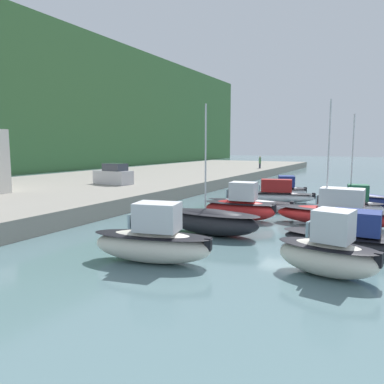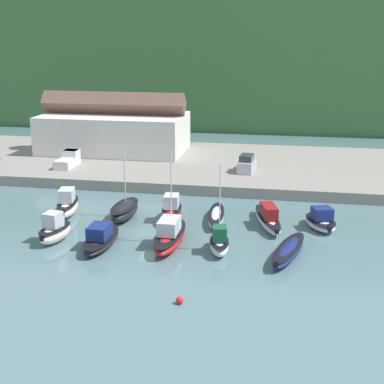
{
  "view_description": "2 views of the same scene",
  "coord_description": "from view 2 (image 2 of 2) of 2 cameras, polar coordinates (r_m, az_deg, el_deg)",
  "views": [
    {
      "loc": [
        -23.53,
        -5.98,
        5.32
      ],
      "look_at": [
        2.25,
        7.73,
        1.64
      ],
      "focal_mm": 35.0,
      "sensor_mm": 36.0,
      "label": 1
    },
    {
      "loc": [
        11.93,
        -45.28,
        17.64
      ],
      "look_at": [
        2.5,
        6.59,
        2.07
      ],
      "focal_mm": 50.0,
      "sensor_mm": 36.0,
      "label": 2
    }
  ],
  "objects": [
    {
      "name": "moored_boat_1",
      "position": [
        53.66,
        -7.2,
        -1.95
      ],
      "size": [
        2.27,
        5.97,
        7.68
      ],
      "rotation": [
        0.0,
        0.0,
        -0.01
      ],
      "color": "black",
      "rests_on": "ground_plane"
    },
    {
      "name": "moored_boat_3",
      "position": [
        52.6,
        2.59,
        -2.59
      ],
      "size": [
        2.13,
        7.34,
        0.92
      ],
      "rotation": [
        0.0,
        0.0,
        0.08
      ],
      "color": "silver",
      "rests_on": "ground_plane"
    },
    {
      "name": "moored_boat_9",
      "position": [
        45.07,
        2.94,
        -5.4
      ],
      "size": [
        2.25,
        4.36,
        7.59
      ],
      "rotation": [
        0.0,
        0.0,
        0.17
      ],
      "color": "silver",
      "rests_on": "ground_plane"
    },
    {
      "name": "moored_boat_7",
      "position": [
        46.87,
        -9.7,
        -4.95
      ],
      "size": [
        2.37,
        6.58,
        2.06
      ],
      "rotation": [
        0.0,
        0.0,
        -0.02
      ],
      "color": "black",
      "rests_on": "ground_plane"
    },
    {
      "name": "pickup_truck_0",
      "position": [
        71.24,
        -13.03,
        3.4
      ],
      "size": [
        2.07,
        4.76,
        1.9
      ],
      "rotation": [
        0.0,
        0.0,
        0.02
      ],
      "color": "silver",
      "rests_on": "quay_promenade"
    },
    {
      "name": "ground_plane",
      "position": [
        50.03,
        -4.18,
        -4.24
      ],
      "size": [
        320.0,
        320.0,
        0.0
      ],
      "primitive_type": "plane",
      "color": "slate"
    },
    {
      "name": "moored_boat_5",
      "position": [
        51.95,
        13.57,
        -3.0
      ],
      "size": [
        3.78,
        5.19,
        2.12
      ],
      "rotation": [
        0.0,
        0.0,
        0.33
      ],
      "color": "silver",
      "rests_on": "ground_plane"
    },
    {
      "name": "quay_promenade",
      "position": [
        72.72,
        0.58,
        2.92
      ],
      "size": [
        138.54,
        24.89,
        1.24
      ],
      "color": "gray",
      "rests_on": "ground_plane"
    },
    {
      "name": "moored_boat_2",
      "position": [
        52.42,
        -2.17,
        -2.06
      ],
      "size": [
        2.37,
        5.33,
        2.74
      ],
      "rotation": [
        0.0,
        0.0,
        0.09
      ],
      "color": "red",
      "rests_on": "ground_plane"
    },
    {
      "name": "hillside_backdrop",
      "position": [
        123.57,
        4.93,
        15.07
      ],
      "size": [
        240.0,
        50.12,
        29.58
      ],
      "color": "#42703D",
      "rests_on": "ground_plane"
    },
    {
      "name": "moored_boat_6",
      "position": [
        48.77,
        -14.44,
        -4.02
      ],
      "size": [
        2.56,
        4.37,
        2.76
      ],
      "rotation": [
        0.0,
        0.0,
        -0.17
      ],
      "color": "white",
      "rests_on": "ground_plane"
    },
    {
      "name": "moored_boat_0",
      "position": [
        55.78,
        -13.11,
        -1.33
      ],
      "size": [
        3.03,
        5.92,
        2.76
      ],
      "rotation": [
        0.0,
        0.0,
        0.21
      ],
      "color": "white",
      "rests_on": "ground_plane"
    },
    {
      "name": "moored_boat_10",
      "position": [
        44.82,
        10.25,
        -6.21
      ],
      "size": [
        3.58,
        7.71,
        1.07
      ],
      "rotation": [
        0.0,
        0.0,
        -0.26
      ],
      "color": "navy",
      "rests_on": "ground_plane"
    },
    {
      "name": "moored_boat_8",
      "position": [
        46.48,
        -2.36,
        -4.64
      ],
      "size": [
        2.27,
        7.77,
        8.25
      ],
      "rotation": [
        0.0,
        0.0,
        -0.01
      ],
      "color": "red",
      "rests_on": "ground_plane"
    },
    {
      "name": "harbor_clubhouse",
      "position": [
        78.6,
        -8.3,
        6.5
      ],
      "size": [
        20.77,
        11.05,
        8.62
      ],
      "color": "silver",
      "rests_on": "quay_promenade"
    },
    {
      "name": "mooring_buoy_0",
      "position": [
        37.12,
        -1.34,
        -11.48
      ],
      "size": [
        0.51,
        0.51,
        0.51
      ],
      "color": "red",
      "rests_on": "ground_plane"
    },
    {
      "name": "moored_boat_4",
      "position": [
        51.69,
        8.09,
        -2.78
      ],
      "size": [
        3.75,
        8.18,
        2.16
      ],
      "rotation": [
        0.0,
        0.0,
        0.27
      ],
      "color": "silver",
      "rests_on": "ground_plane"
    },
    {
      "name": "parked_car_1",
      "position": [
        66.88,
        5.87,
        2.98
      ],
      "size": [
        2.19,
        4.35,
        2.16
      ],
      "rotation": [
        0.0,
        0.0,
        -0.09
      ],
      "color": "#B7B7BC",
      "rests_on": "quay_promenade"
    }
  ]
}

